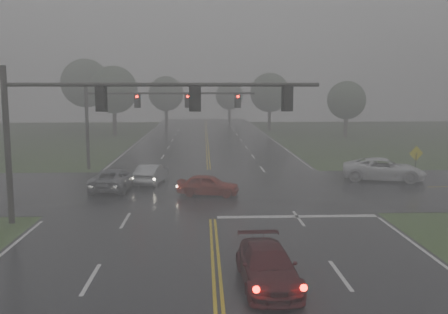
{
  "coord_description": "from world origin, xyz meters",
  "views": [
    {
      "loc": [
        -0.46,
        -11.2,
        6.77
      ],
      "look_at": [
        0.68,
        16.0,
        3.02
      ],
      "focal_mm": 40.0,
      "sensor_mm": 36.0,
      "label": 1
    }
  ],
  "objects_px": {
    "sedan_silver": "(152,184)",
    "signal_gantry_near": "(106,112)",
    "sedan_red": "(208,195)",
    "sedan_maroon": "(267,285)",
    "car_grey": "(115,189)",
    "pickup_white": "(383,180)",
    "signal_gantry_far": "(140,108)"
  },
  "relations": [
    {
      "from": "sedan_silver",
      "to": "signal_gantry_near",
      "type": "relative_size",
      "value": 0.27
    },
    {
      "from": "sedan_red",
      "to": "signal_gantry_near",
      "type": "relative_size",
      "value": 0.25
    },
    {
      "from": "sedan_maroon",
      "to": "car_grey",
      "type": "relative_size",
      "value": 0.9
    },
    {
      "from": "sedan_red",
      "to": "sedan_silver",
      "type": "relative_size",
      "value": 0.93
    },
    {
      "from": "sedan_silver",
      "to": "pickup_white",
      "type": "xyz_separation_m",
      "value": [
        17.06,
        0.5,
        0.0
      ]
    },
    {
      "from": "car_grey",
      "to": "pickup_white",
      "type": "distance_m",
      "value": 19.47
    },
    {
      "from": "sedan_maroon",
      "to": "signal_gantry_far",
      "type": "bearing_deg",
      "value": 103.57
    },
    {
      "from": "sedan_silver",
      "to": "pickup_white",
      "type": "distance_m",
      "value": 17.07
    },
    {
      "from": "sedan_maroon",
      "to": "signal_gantry_near",
      "type": "xyz_separation_m",
      "value": [
        -7.01,
        8.6,
        5.58
      ]
    },
    {
      "from": "car_grey",
      "to": "signal_gantry_far",
      "type": "bearing_deg",
      "value": -87.12
    },
    {
      "from": "sedan_red",
      "to": "car_grey",
      "type": "height_order",
      "value": "car_grey"
    },
    {
      "from": "sedan_red",
      "to": "sedan_silver",
      "type": "distance_m",
      "value": 5.8
    },
    {
      "from": "car_grey",
      "to": "pickup_white",
      "type": "height_order",
      "value": "pickup_white"
    },
    {
      "from": "signal_gantry_far",
      "to": "pickup_white",
      "type": "bearing_deg",
      "value": -18.96
    },
    {
      "from": "sedan_silver",
      "to": "pickup_white",
      "type": "height_order",
      "value": "pickup_white"
    },
    {
      "from": "pickup_white",
      "to": "signal_gantry_far",
      "type": "distance_m",
      "value": 20.32
    },
    {
      "from": "sedan_maroon",
      "to": "sedan_silver",
      "type": "bearing_deg",
      "value": 104.83
    },
    {
      "from": "sedan_maroon",
      "to": "pickup_white",
      "type": "xyz_separation_m",
      "value": [
        11.14,
        19.4,
        0.0
      ]
    },
    {
      "from": "sedan_red",
      "to": "pickup_white",
      "type": "distance_m",
      "value": 13.85
    },
    {
      "from": "signal_gantry_near",
      "to": "pickup_white",
      "type": "bearing_deg",
      "value": 30.75
    },
    {
      "from": "signal_gantry_near",
      "to": "sedan_silver",
      "type": "bearing_deg",
      "value": 83.96
    },
    {
      "from": "sedan_maroon",
      "to": "signal_gantry_far",
      "type": "height_order",
      "value": "signal_gantry_far"
    },
    {
      "from": "sedan_maroon",
      "to": "sedan_red",
      "type": "relative_size",
      "value": 1.17
    },
    {
      "from": "sedan_silver",
      "to": "signal_gantry_far",
      "type": "bearing_deg",
      "value": -67.29
    },
    {
      "from": "sedan_silver",
      "to": "signal_gantry_near",
      "type": "bearing_deg",
      "value": 94.07
    },
    {
      "from": "signal_gantry_near",
      "to": "signal_gantry_far",
      "type": "distance_m",
      "value": 17.2
    },
    {
      "from": "signal_gantry_near",
      "to": "signal_gantry_far",
      "type": "bearing_deg",
      "value": 91.5
    },
    {
      "from": "sedan_red",
      "to": "signal_gantry_near",
      "type": "xyz_separation_m",
      "value": [
        -5.11,
        -6.12,
        5.58
      ]
    },
    {
      "from": "sedan_red",
      "to": "car_grey",
      "type": "bearing_deg",
      "value": 82.34
    },
    {
      "from": "sedan_silver",
      "to": "car_grey",
      "type": "distance_m",
      "value": 3.02
    },
    {
      "from": "sedan_maroon",
      "to": "sedan_silver",
      "type": "relative_size",
      "value": 1.09
    },
    {
      "from": "pickup_white",
      "to": "signal_gantry_far",
      "type": "height_order",
      "value": "signal_gantry_far"
    }
  ]
}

